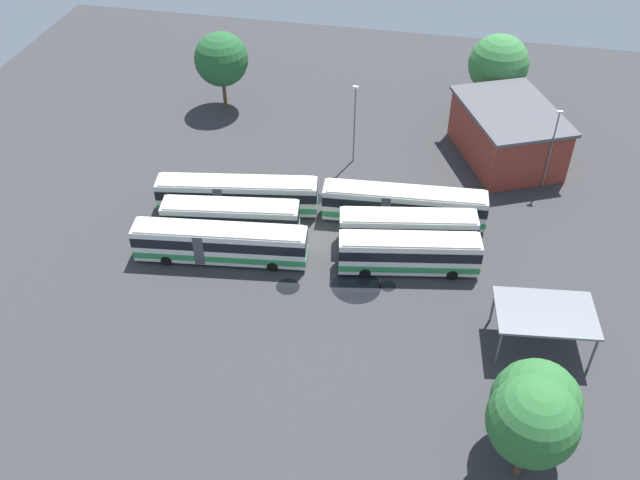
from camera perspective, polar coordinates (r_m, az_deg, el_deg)
name	(u,v)px	position (r m, az deg, el deg)	size (l,w,h in m)	color
ground_plane	(318,239)	(66.03, -0.13, 0.08)	(96.90, 96.90, 0.00)	#333335
bus_row0_slot0	(220,243)	(63.26, -8.09, -0.26)	(15.62, 4.30, 3.57)	silver
bus_row0_slot1	(231,218)	(65.92, -7.18, 1.74)	(12.84, 4.27, 3.57)	silver
bus_row0_slot2	(237,195)	(68.83, -6.71, 3.64)	(15.63, 4.94, 3.57)	silver
bus_row1_slot0	(409,253)	(62.08, 7.19, -1.07)	(12.53, 4.56, 3.57)	silver
bus_row1_slot1	(408,229)	(64.65, 7.08, 0.87)	(12.66, 4.62, 3.57)	silver
bus_row1_slot2	(403,205)	(67.53, 6.74, 2.83)	(15.58, 3.57, 3.57)	silver
depot_building	(508,133)	(78.30, 14.88, 8.31)	(13.34, 15.12, 5.89)	maroon
maintenance_shelter	(546,314)	(56.88, 17.73, -5.69)	(8.13, 5.95, 3.56)	slate
lamp_post_by_building	(551,147)	(73.71, 18.15, 7.17)	(0.56, 0.28, 8.74)	slate
lamp_post_far_corner	(354,121)	(74.22, 2.80, 9.53)	(0.56, 0.28, 8.86)	slate
tree_west_edge	(221,59)	(84.82, -7.96, 14.23)	(6.24, 6.24, 9.25)	brown
tree_east_edge	(536,404)	(48.97, 17.00, -12.56)	(5.95, 5.95, 7.72)	brown
tree_south_edge	(533,421)	(46.74, 16.77, -13.82)	(5.79, 5.79, 8.69)	brown
tree_northwest	(498,64)	(85.88, 14.19, 13.56)	(6.89, 6.89, 9.32)	brown
puddle_near_shelter	(248,197)	(71.69, -5.85, 3.50)	(1.48, 1.48, 0.01)	black
puddle_front_lane	(356,287)	(61.28, 2.93, -3.78)	(4.31, 4.31, 0.01)	black
puddle_between_rows	(312,199)	(70.99, -0.67, 3.32)	(2.32, 2.32, 0.01)	black
puddle_centre_drain	(388,286)	(61.53, 5.48, -3.72)	(1.44, 1.44, 0.01)	black
puddle_back_corner	(288,287)	(61.27, -2.60, -3.77)	(2.06, 2.06, 0.01)	black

